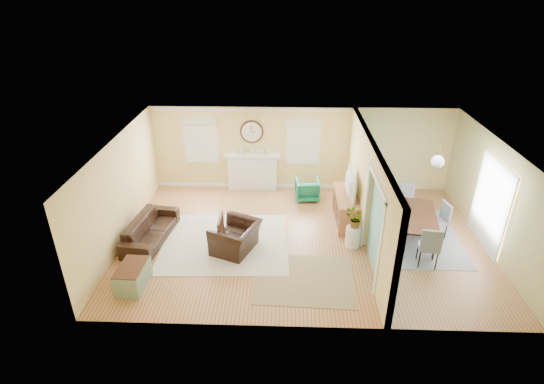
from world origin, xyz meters
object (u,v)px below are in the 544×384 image
object	(u,v)px
green_chair	(307,189)
dining_table	(415,226)
sofa	(150,229)
eames_chair	(236,237)
credenza	(346,208)

from	to	relation	value
green_chair	dining_table	xyz separation A→B (m)	(2.65, -2.02, 0.01)
sofa	eames_chair	distance (m)	2.24
sofa	eames_chair	size ratio (longest dim) A/B	1.85
credenza	sofa	bearing A→B (deg)	-167.92
eames_chair	green_chair	size ratio (longest dim) A/B	1.59
eames_chair	dining_table	xyz separation A→B (m)	(4.48, 0.73, -0.03)
eames_chair	green_chair	world-z (taller)	eames_chair
eames_chair	credenza	distance (m)	3.18
sofa	dining_table	world-z (taller)	dining_table
green_chair	dining_table	distance (m)	3.33
green_chair	credenza	world-z (taller)	credenza
eames_chair	dining_table	bearing A→B (deg)	121.79
eames_chair	dining_table	world-z (taller)	eames_chair
green_chair	dining_table	size ratio (longest dim) A/B	0.37
green_chair	dining_table	bearing A→B (deg)	138.16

